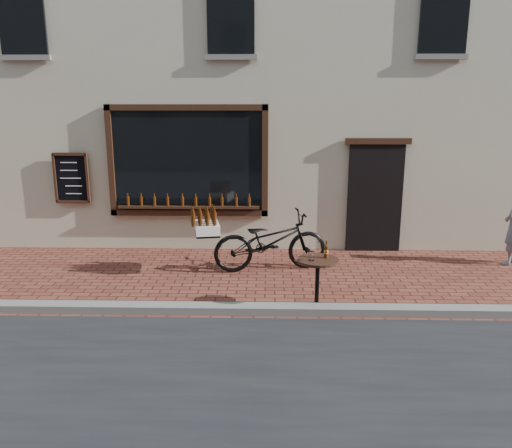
{
  "coord_description": "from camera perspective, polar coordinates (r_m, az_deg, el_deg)",
  "views": [
    {
      "loc": [
        -0.27,
        -6.59,
        3.0
      ],
      "look_at": [
        -0.47,
        1.2,
        1.1
      ],
      "focal_mm": 35.0,
      "sensor_mm": 36.0,
      "label": 1
    }
  ],
  "objects": [
    {
      "name": "bistro_table",
      "position": [
        7.39,
        7.06,
        -5.66
      ],
      "size": [
        0.61,
        0.61,
        1.05
      ],
      "color": "black",
      "rests_on": "ground"
    },
    {
      "name": "ground",
      "position": [
        7.25,
        3.5,
        -10.78
      ],
      "size": [
        90.0,
        90.0,
        0.0
      ],
      "primitive_type": "plane",
      "color": "#5F291E",
      "rests_on": "ground"
    },
    {
      "name": "shop_building",
      "position": [
        13.24,
        2.81,
        22.36
      ],
      "size": [
        28.0,
        6.2,
        10.0
      ],
      "color": "beige",
      "rests_on": "ground"
    },
    {
      "name": "kerb",
      "position": [
        7.4,
        3.45,
        -9.72
      ],
      "size": [
        90.0,
        0.25,
        0.12
      ],
      "primitive_type": "cube",
      "color": "slate",
      "rests_on": "ground"
    },
    {
      "name": "cargo_bicycle",
      "position": [
        9.07,
        1.4,
        -1.93
      ],
      "size": [
        2.5,
        1.13,
        1.17
      ],
      "rotation": [
        0.0,
        0.0,
        1.77
      ],
      "color": "black",
      "rests_on": "ground"
    }
  ]
}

